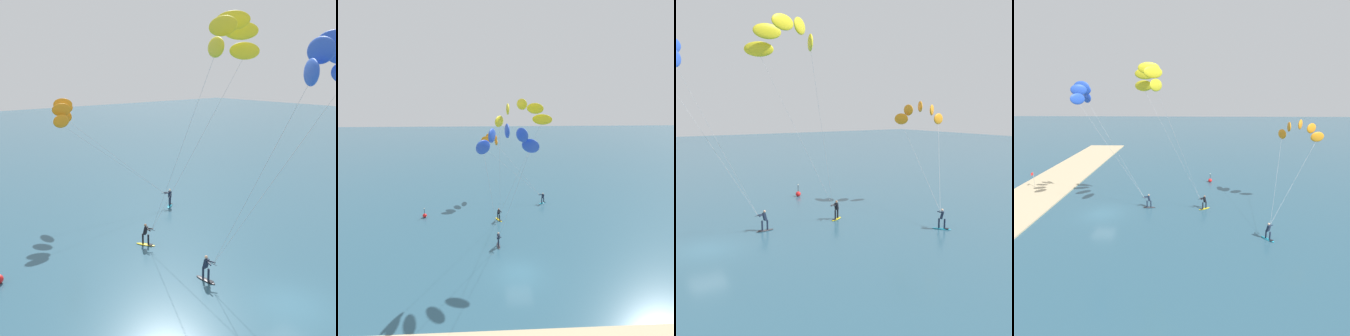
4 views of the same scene
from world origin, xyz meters
The scene contains 6 objects.
ground_plane centered at (0.00, 0.00, 0.00)m, with size 240.00×240.00×0.00m, color #2D566B.
kitesurfer_nearshore centered at (0.51, 5.95, 14.19)m, with size 6.21×8.44×16.04m.
kitesurfer_mid_water centered at (-1.30, -1.33, 12.62)m, with size 5.03×8.29×14.35m.
kitesurfer_far_out centered at (-2.40, 21.73, 8.76)m, with size 10.54×7.91×10.31m.
marker_buoy centered at (-11.88, 12.78, 0.30)m, with size 0.56×0.56×1.38m.
beach_flag centered at (-8.34, -12.19, 1.70)m, with size 0.56×0.05×2.20m.
Camera 4 is at (29.94, 9.84, 13.55)m, focal length 31.15 mm.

